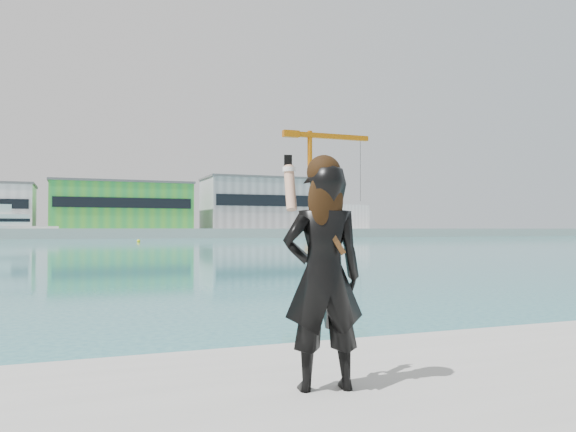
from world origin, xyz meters
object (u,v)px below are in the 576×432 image
object	(u,v)px
dock_crane	(314,175)
motor_yacht	(1,226)
buoy_near	(138,242)
woman	(323,269)

from	to	relation	value
dock_crane	motor_yacht	xyz separation A→B (m)	(-67.91, -9.42, -12.67)
dock_crane	motor_yacht	bearing A→B (deg)	-172.10
motor_yacht	buoy_near	world-z (taller)	motor_yacht
motor_yacht	buoy_near	xyz separation A→B (m)	(21.41, -32.83, -2.39)
motor_yacht	buoy_near	bearing A→B (deg)	-67.21
woman	dock_crane	bearing A→B (deg)	-103.91
buoy_near	woman	xyz separation A→B (m)	(-7.27, -80.35, 1.65)
buoy_near	woman	bearing A→B (deg)	-95.17
dock_crane	woman	size ratio (longest dim) A/B	14.24
buoy_near	dock_crane	bearing A→B (deg)	42.26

